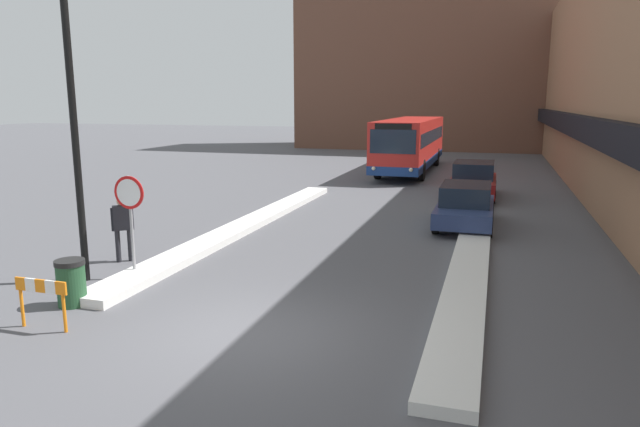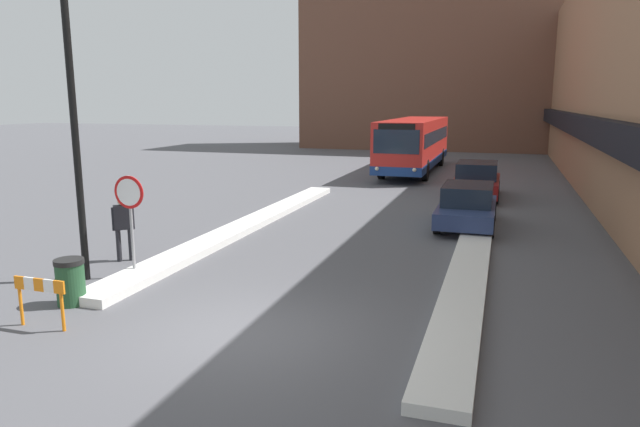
% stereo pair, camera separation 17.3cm
% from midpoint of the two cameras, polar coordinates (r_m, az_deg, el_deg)
% --- Properties ---
extents(ground_plane, '(160.00, 160.00, 0.00)m').
position_cam_midpoint_polar(ground_plane, '(10.43, -7.28, -11.85)').
color(ground_plane, '#515156').
extents(building_row_right, '(5.50, 60.00, 10.60)m').
position_cam_midpoint_polar(building_row_right, '(33.20, 28.62, 11.93)').
color(building_row_right, '#996B4C').
rests_on(building_row_right, ground_plane).
extents(building_backdrop_far, '(26.00, 8.00, 17.06)m').
position_cam_midpoint_polar(building_backdrop_far, '(51.92, 13.73, 15.79)').
color(building_backdrop_far, brown).
rests_on(building_backdrop_far, ground_plane).
extents(snow_bank_left, '(0.90, 15.56, 0.21)m').
position_cam_midpoint_polar(snow_bank_left, '(18.79, -6.94, -1.08)').
color(snow_bank_left, silver).
rests_on(snow_bank_left, ground_plane).
extents(snow_bank_right, '(0.90, 15.77, 0.20)m').
position_cam_midpoint_polar(snow_bank_right, '(15.27, 15.21, -4.28)').
color(snow_bank_right, silver).
rests_on(snow_bank_right, ground_plane).
extents(city_bus, '(2.59, 12.12, 3.05)m').
position_cam_midpoint_polar(city_bus, '(33.81, 9.59, 6.97)').
color(city_bus, red).
rests_on(city_bus, ground_plane).
extents(parked_car_front, '(1.81, 4.22, 1.40)m').
position_cam_midpoint_polar(parked_car_front, '(19.28, 14.76, 0.78)').
color(parked_car_front, navy).
rests_on(parked_car_front, ground_plane).
extents(parked_car_middle, '(1.91, 4.40, 1.52)m').
position_cam_midpoint_polar(parked_car_middle, '(25.36, 15.58, 3.24)').
color(parked_car_middle, maroon).
rests_on(parked_car_middle, ground_plane).
extents(stop_sign, '(0.76, 0.08, 2.40)m').
position_cam_midpoint_polar(stop_sign, '(13.73, -18.15, 0.90)').
color(stop_sign, gray).
rests_on(stop_sign, ground_plane).
extents(street_lamp, '(1.46, 0.36, 6.95)m').
position_cam_midpoint_polar(street_lamp, '(13.60, -22.39, 11.19)').
color(street_lamp, black).
rests_on(street_lamp, ground_plane).
extents(pedestrian, '(0.48, 0.45, 1.69)m').
position_cam_midpoint_polar(pedestrian, '(15.40, -18.77, -0.84)').
color(pedestrian, '#232328').
rests_on(pedestrian, ground_plane).
extents(trash_bin, '(0.59, 0.59, 0.95)m').
position_cam_midpoint_polar(trash_bin, '(12.61, -23.32, -6.28)').
color(trash_bin, '#234C2D').
rests_on(trash_bin, ground_plane).
extents(construction_barricade, '(1.10, 0.06, 0.94)m').
position_cam_midpoint_polar(construction_barricade, '(11.49, -25.82, -7.16)').
color(construction_barricade, orange).
rests_on(construction_barricade, ground_plane).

